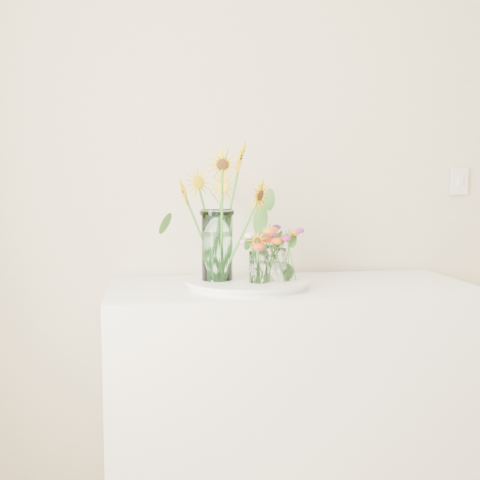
{
  "coord_description": "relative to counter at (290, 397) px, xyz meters",
  "views": [
    {
      "loc": [
        -0.97,
        -0.32,
        1.29
      ],
      "look_at": [
        -0.64,
        1.87,
        1.08
      ],
      "focal_mm": 45.0,
      "sensor_mm": 36.0,
      "label": 1
    }
  ],
  "objects": [
    {
      "name": "counter",
      "position": [
        0.0,
        0.0,
        0.0
      ],
      "size": [
        1.4,
        0.6,
        0.9
      ],
      "primitive_type": "cube",
      "color": "white",
      "rests_on": "ground_plane"
    },
    {
      "name": "tray",
      "position": [
        -0.18,
        -0.04,
        0.46
      ],
      "size": [
        0.44,
        0.44,
        0.02
      ],
      "primitive_type": "cylinder",
      "color": "white",
      "rests_on": "counter"
    },
    {
      "name": "mason_jar",
      "position": [
        -0.29,
        -0.03,
        0.61
      ],
      "size": [
        0.15,
        0.15,
        0.27
      ],
      "primitive_type": "cylinder",
      "rotation": [
        0.0,
        0.0,
        -0.4
      ],
      "color": "#C1F9ED",
      "rests_on": "tray"
    },
    {
      "name": "sunflower_bouquet",
      "position": [
        -0.29,
        -0.03,
        0.73
      ],
      "size": [
        0.79,
        0.79,
        0.52
      ],
      "primitive_type": null,
      "rotation": [
        0.0,
        0.0,
        -0.4
      ],
      "color": "#EBB904",
      "rests_on": "tray"
    },
    {
      "name": "small_vase_a",
      "position": [
        -0.15,
        -0.11,
        0.54
      ],
      "size": [
        0.08,
        0.08,
        0.12
      ],
      "primitive_type": "cylinder",
      "rotation": [
        0.0,
        0.0,
        0.21
      ],
      "color": "white",
      "rests_on": "tray"
    },
    {
      "name": "wildflower_posy_a",
      "position": [
        -0.15,
        -0.11,
        0.58
      ],
      "size": [
        0.2,
        0.2,
        0.21
      ],
      "primitive_type": null,
      "color": "orange",
      "rests_on": "tray"
    },
    {
      "name": "small_vase_b",
      "position": [
        -0.06,
        -0.08,
        0.54
      ],
      "size": [
        0.11,
        0.11,
        0.13
      ],
      "primitive_type": null,
      "rotation": [
        0.0,
        0.0,
        -0.25
      ],
      "color": "white",
      "rests_on": "tray"
    },
    {
      "name": "wildflower_posy_b",
      "position": [
        -0.06,
        -0.08,
        0.58
      ],
      "size": [
        0.22,
        0.22,
        0.22
      ],
      "primitive_type": null,
      "color": "orange",
      "rests_on": "tray"
    },
    {
      "name": "small_vase_c",
      "position": [
        -0.08,
        0.03,
        0.54
      ],
      "size": [
        0.1,
        0.1,
        0.13
      ],
      "primitive_type": "cylinder",
      "rotation": [
        0.0,
        0.0,
        0.4
      ],
      "color": "white",
      "rests_on": "tray"
    },
    {
      "name": "wildflower_posy_c",
      "position": [
        -0.08,
        0.03,
        0.58
      ],
      "size": [
        0.2,
        0.2,
        0.22
      ],
      "primitive_type": null,
      "color": "orange",
      "rests_on": "tray"
    }
  ]
}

